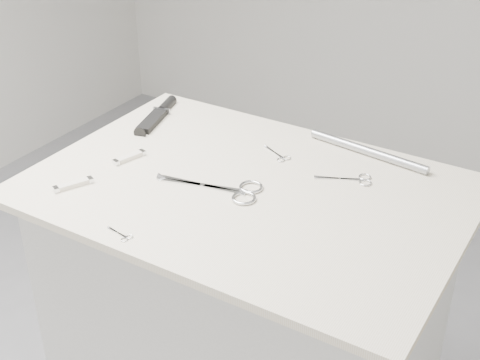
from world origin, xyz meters
The scene contains 10 objects.
plinth centered at (0.00, 0.00, 0.45)m, with size 0.90×0.60×0.90m, color silver.
display_board centered at (0.00, 0.00, 0.91)m, with size 1.00×0.70×0.02m, color beige.
large_shears centered at (-0.02, -0.04, 0.92)m, with size 0.25×0.12×0.01m.
embroidery_scissors_a centered at (0.20, 0.16, 0.92)m, with size 0.13×0.09×0.00m.
embroidery_scissors_b centered at (-0.01, 0.17, 0.92)m, with size 0.09×0.06×0.00m.
tiny_scissors centered at (-0.12, -0.31, 0.92)m, with size 0.07×0.03×0.00m.
sheathed_knife centered at (-0.41, 0.21, 0.93)m, with size 0.09×0.22×0.03m.
pocket_knife_a centered at (-0.34, -0.21, 0.93)m, with size 0.06×0.09×0.01m.
pocket_knife_b centered at (-0.32, -0.04, 0.93)m, with size 0.04×0.09×0.01m.
metal_rail centered at (0.18, 0.29, 0.93)m, with size 0.02×0.02×0.33m, color #989BA1.
Camera 1 is at (0.68, -1.15, 1.71)m, focal length 50.00 mm.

